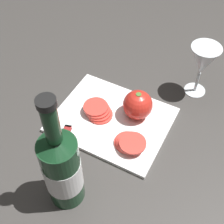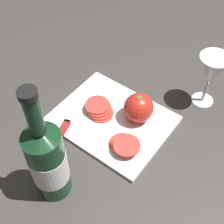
{
  "view_description": "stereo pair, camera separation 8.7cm",
  "coord_description": "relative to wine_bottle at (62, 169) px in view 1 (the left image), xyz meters",
  "views": [
    {
      "loc": [
        0.28,
        -0.48,
        0.71
      ],
      "look_at": [
        0.02,
        0.02,
        0.04
      ],
      "focal_mm": 50.0,
      "sensor_mm": 36.0,
      "label": 1
    },
    {
      "loc": [
        0.36,
        -0.43,
        0.71
      ],
      "look_at": [
        0.02,
        0.02,
        0.04
      ],
      "focal_mm": 50.0,
      "sensor_mm": 36.0,
      "label": 2
    }
  ],
  "objects": [
    {
      "name": "ground_plane",
      "position": [
        -0.03,
        0.23,
        -0.12
      ],
      "size": [
        3.0,
        3.0,
        0.0
      ],
      "primitive_type": "plane",
      "color": "#383533"
    },
    {
      "name": "cutting_board",
      "position": [
        -0.01,
        0.25,
        -0.11
      ],
      "size": [
        0.32,
        0.26,
        0.01
      ],
      "color": "white",
      "rests_on": "ground_plane"
    },
    {
      "name": "wine_bottle",
      "position": [
        0.0,
        0.0,
        0.0
      ],
      "size": [
        0.09,
        0.09,
        0.34
      ],
      "color": "#14381E",
      "rests_on": "ground_plane"
    },
    {
      "name": "wine_glass",
      "position": [
        0.16,
        0.48,
        -0.0
      ],
      "size": [
        0.09,
        0.09,
        0.17
      ],
      "color": "silver",
      "rests_on": "ground_plane"
    },
    {
      "name": "whole_tomato",
      "position": [
        0.05,
        0.3,
        -0.06
      ],
      "size": [
        0.08,
        0.08,
        0.09
      ],
      "color": "red",
      "rests_on": "cutting_board"
    },
    {
      "name": "knife",
      "position": [
        -0.1,
        0.15,
        -0.1
      ],
      "size": [
        0.11,
        0.29,
        0.01
      ],
      "rotation": [
        0.0,
        0.0,
        1.86
      ],
      "color": "silver",
      "rests_on": "cutting_board"
    },
    {
      "name": "tomato_slice_stack_near",
      "position": [
        -0.06,
        0.25,
        -0.09
      ],
      "size": [
        0.09,
        0.08,
        0.02
      ],
      "color": "#D63D33",
      "rests_on": "cutting_board"
    },
    {
      "name": "tomato_slice_stack_far",
      "position": [
        0.07,
        0.19,
        -0.09
      ],
      "size": [
        0.09,
        0.08,
        0.02
      ],
      "color": "#D63D33",
      "rests_on": "cutting_board"
    }
  ]
}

